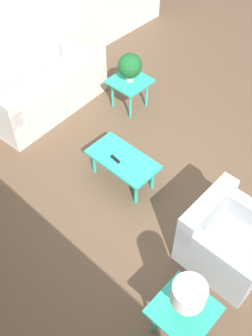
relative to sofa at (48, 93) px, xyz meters
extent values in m
plane|color=brown|center=(-2.34, 0.04, -0.31)|extent=(14.00, 14.00, 0.00)
cube|color=silver|center=(0.72, 0.04, 1.04)|extent=(0.12, 7.20, 2.70)
cube|color=silver|center=(0.06, 0.00, -0.10)|extent=(0.97, 2.02, 0.41)
cube|color=silver|center=(-0.27, -0.02, 0.31)|extent=(0.32, 1.98, 0.41)
cube|color=silver|center=(0.11, -0.88, 0.24)|extent=(0.86, 0.25, 0.26)
cube|color=#A8ADB2|center=(-3.60, 0.34, -0.10)|extent=(0.92, 0.88, 0.42)
cube|color=#A8ADB2|center=(-3.25, 0.35, 0.31)|extent=(0.20, 0.88, 0.40)
cube|color=#A8ADB2|center=(-3.61, 0.70, 0.24)|extent=(0.92, 0.16, 0.26)
cube|color=#A8ADB2|center=(-3.60, -0.02, 0.24)|extent=(0.92, 0.16, 0.26)
cube|color=#2DB79E|center=(-1.90, 0.29, 0.09)|extent=(0.95, 0.51, 0.04)
cylinder|color=#2DB79E|center=(-2.29, 0.13, -0.12)|extent=(0.05, 0.05, 0.38)
cylinder|color=#2DB79E|center=(-1.51, 0.13, -0.12)|extent=(0.05, 0.05, 0.38)
cylinder|color=#2DB79E|center=(-2.29, 0.46, -0.12)|extent=(0.05, 0.05, 0.38)
cylinder|color=#2DB79E|center=(-1.51, 0.46, -0.12)|extent=(0.05, 0.05, 0.38)
cube|color=#2DB79E|center=(-0.91, -0.92, 0.19)|extent=(0.57, 0.57, 0.04)
cylinder|color=#2DB79E|center=(-1.10, -1.12, -0.07)|extent=(0.04, 0.04, 0.48)
cylinder|color=#2DB79E|center=(-0.71, -1.12, -0.07)|extent=(0.04, 0.04, 0.48)
cylinder|color=#2DB79E|center=(-1.10, -0.73, -0.07)|extent=(0.04, 0.04, 0.48)
cylinder|color=#2DB79E|center=(-0.71, -0.73, -0.07)|extent=(0.04, 0.04, 0.48)
cube|color=#2DB79E|center=(-3.72, 1.37, 0.19)|extent=(0.57, 0.57, 0.04)
cylinder|color=#2DB79E|center=(-3.92, 1.18, -0.07)|extent=(0.04, 0.04, 0.48)
cylinder|color=#2DB79E|center=(-3.53, 1.18, -0.07)|extent=(0.04, 0.04, 0.48)
cylinder|color=#2DB79E|center=(-3.53, 1.57, -0.07)|extent=(0.04, 0.04, 0.48)
cylinder|color=#B2ADA3|center=(-0.91, -0.92, 0.26)|extent=(0.13, 0.13, 0.11)
sphere|color=#195B28|center=(-0.91, -0.92, 0.47)|extent=(0.38, 0.38, 0.38)
cylinder|color=#997F4C|center=(-3.72, 1.37, 0.33)|extent=(0.13, 0.13, 0.25)
cylinder|color=white|center=(-3.72, 1.37, 0.57)|extent=(0.32, 0.32, 0.22)
cube|color=black|center=(-1.84, 0.37, 0.12)|extent=(0.16, 0.06, 0.02)
camera|label=1|loc=(-4.30, 2.81, 3.90)|focal=42.00mm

